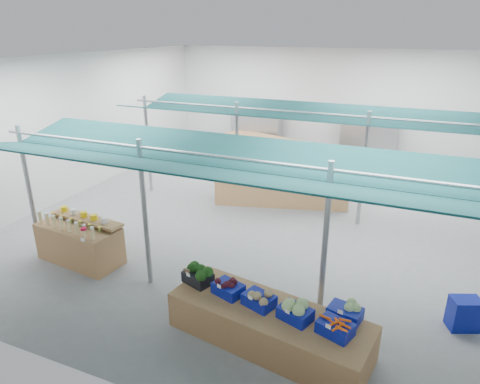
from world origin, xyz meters
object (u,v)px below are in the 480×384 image
Objects in this scene: bottle_shelf at (81,241)px; vendor_left at (257,164)px; crate_stack at (464,314)px; fruit_counter at (281,190)px; veg_counter at (268,326)px; vendor_right at (311,170)px.

vendor_left reaches higher than bottle_shelf.
fruit_counter is at bearing 137.65° from crate_stack.
fruit_counter reaches higher than veg_counter.
crate_stack is (4.64, -4.23, -0.12)m from fruit_counter.
bottle_shelf is 3.41× the size of crate_stack.
vendor_right is (0.60, 1.10, 0.36)m from fruit_counter.
fruit_counter is at bearing 115.33° from veg_counter.
crate_stack is at bearing 112.20° from vendor_right.
vendor_left is at bearing 79.32° from bottle_shelf.
veg_counter is 3.40m from crate_stack.
vendor_left is (-1.20, 1.10, 0.36)m from fruit_counter.
veg_counter is 6.11m from fruit_counter.
vendor_left is at bearing -14.96° from vendor_right.
fruit_counter is (-1.66, 5.87, 0.09)m from veg_counter.
fruit_counter is 1.30m from vendor_right.
vendor_right reaches higher than crate_stack.
vendor_left is (-2.86, 6.97, 0.44)m from veg_counter.
fruit_counter is 1.67m from vendor_left.
fruit_counter is 6.28m from crate_stack.
bottle_shelf is 7.74m from crate_stack.
vendor_left is at bearing 122.53° from fruit_counter.
veg_counter is 2.17× the size of vendor_right.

